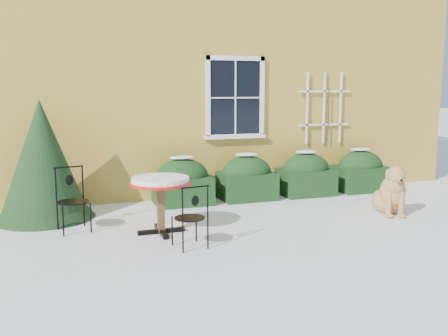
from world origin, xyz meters
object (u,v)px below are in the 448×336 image
object	(u,v)px
patio_chair_far	(73,199)
bistro_table	(160,187)
dog	(391,194)
patio_chair_near	(191,216)
evergreen_shrub	(43,171)

from	to	relation	value
patio_chair_far	bistro_table	bearing A→B (deg)	-35.60
dog	patio_chair_near	bearing A→B (deg)	-151.72
bistro_table	patio_chair_near	size ratio (longest dim) A/B	1.04
dog	patio_chair_far	bearing A→B (deg)	-169.92
dog	bistro_table	bearing A→B (deg)	-164.11
evergreen_shrub	bistro_table	world-z (taller)	evergreen_shrub
bistro_table	dog	distance (m)	4.02
patio_chair_near	dog	xyz separation A→B (m)	(3.76, 0.69, -0.08)
patio_chair_near	patio_chair_far	size ratio (longest dim) A/B	0.91
evergreen_shrub	patio_chair_far	xyz separation A→B (m)	(0.42, -0.92, -0.31)
bistro_table	dog	bearing A→B (deg)	-1.95
patio_chair_near	patio_chair_far	world-z (taller)	patio_chair_far
patio_chair_far	dog	size ratio (longest dim) A/B	1.02
evergreen_shrub	patio_chair_far	bearing A→B (deg)	-65.39
evergreen_shrub	bistro_table	size ratio (longest dim) A/B	2.15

